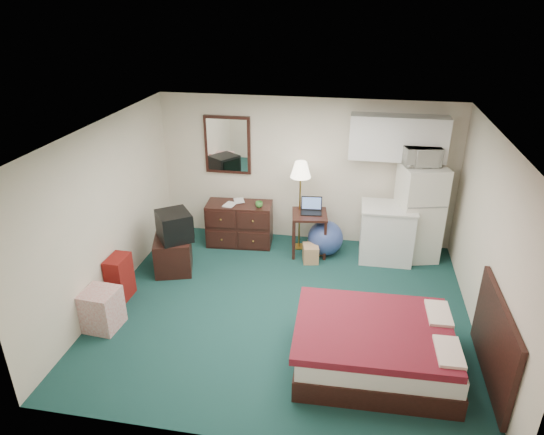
% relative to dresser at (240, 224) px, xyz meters
% --- Properties ---
extents(floor, '(5.00, 4.50, 0.01)m').
position_rel_dresser_xyz_m(floor, '(1.07, -1.80, -0.38)').
color(floor, '#1B433F').
rests_on(floor, ground).
extents(ceiling, '(5.00, 4.50, 0.01)m').
position_rel_dresser_xyz_m(ceiling, '(1.07, -1.80, 2.12)').
color(ceiling, beige).
rests_on(ceiling, walls).
extents(walls, '(5.01, 4.51, 2.50)m').
position_rel_dresser_xyz_m(walls, '(1.07, -1.80, 0.87)').
color(walls, beige).
rests_on(walls, floor).
extents(mirror, '(0.80, 0.06, 1.00)m').
position_rel_dresser_xyz_m(mirror, '(-0.28, 0.42, 1.27)').
color(mirror, white).
rests_on(mirror, walls).
extents(upper_cabinets, '(1.50, 0.35, 0.70)m').
position_rel_dresser_xyz_m(upper_cabinets, '(2.52, 0.27, 1.57)').
color(upper_cabinets, white).
rests_on(upper_cabinets, walls).
extents(headboard, '(0.06, 1.56, 1.00)m').
position_rel_dresser_xyz_m(headboard, '(3.53, -2.75, 0.17)').
color(headboard, black).
rests_on(headboard, walls).
extents(dresser, '(1.14, 0.58, 0.75)m').
position_rel_dresser_xyz_m(dresser, '(0.00, 0.00, 0.00)').
color(dresser, black).
rests_on(dresser, floor).
extents(floor_lamp, '(0.42, 0.42, 1.55)m').
position_rel_dresser_xyz_m(floor_lamp, '(1.03, 0.04, 0.40)').
color(floor_lamp, '#BF8F3A').
rests_on(floor_lamp, floor).
extents(desk, '(0.64, 0.64, 0.72)m').
position_rel_dresser_xyz_m(desk, '(1.22, -0.11, -0.02)').
color(desk, black).
rests_on(desk, floor).
extents(exercise_ball, '(0.66, 0.66, 0.59)m').
position_rel_dresser_xyz_m(exercise_ball, '(1.50, -0.11, -0.08)').
color(exercise_ball, '#314485').
rests_on(exercise_ball, floor).
extents(kitchen_counter, '(0.83, 0.64, 0.90)m').
position_rel_dresser_xyz_m(kitchen_counter, '(2.48, -0.09, 0.07)').
color(kitchen_counter, white).
rests_on(kitchen_counter, floor).
extents(fridge, '(0.79, 0.79, 1.58)m').
position_rel_dresser_xyz_m(fridge, '(2.95, 0.08, 0.41)').
color(fridge, silver).
rests_on(fridge, floor).
extents(bed, '(1.82, 1.44, 0.57)m').
position_rel_dresser_xyz_m(bed, '(2.28, -2.75, -0.09)').
color(bed, maroon).
rests_on(bed, floor).
extents(tv_stand, '(0.70, 0.74, 0.55)m').
position_rel_dresser_xyz_m(tv_stand, '(-0.81, -1.08, -0.10)').
color(tv_stand, black).
rests_on(tv_stand, floor).
extents(suitcase, '(0.26, 0.41, 0.66)m').
position_rel_dresser_xyz_m(suitcase, '(-1.28, -1.93, -0.05)').
color(suitcase, maroon).
rests_on(suitcase, floor).
extents(retail_box, '(0.47, 0.47, 0.54)m').
position_rel_dresser_xyz_m(retail_box, '(-1.21, -2.61, -0.11)').
color(retail_box, silver).
rests_on(retail_box, floor).
extents(file_bin, '(0.38, 0.29, 0.26)m').
position_rel_dresser_xyz_m(file_bin, '(-0.09, -0.05, -0.25)').
color(file_bin, slate).
rests_on(file_bin, floor).
extents(cardboard_box_a, '(0.30, 0.27, 0.22)m').
position_rel_dresser_xyz_m(cardboard_box_a, '(1.34, -0.13, -0.27)').
color(cardboard_box_a, '#9E7B56').
rests_on(cardboard_box_a, floor).
extents(cardboard_box_b, '(0.30, 0.33, 0.29)m').
position_rel_dresser_xyz_m(cardboard_box_b, '(1.28, -0.41, -0.23)').
color(cardboard_box_b, '#9E7B56').
rests_on(cardboard_box_b, floor).
extents(laptop, '(0.37, 0.31, 0.24)m').
position_rel_dresser_xyz_m(laptop, '(1.24, -0.09, 0.46)').
color(laptop, black).
rests_on(laptop, desk).
extents(crt_tv, '(0.69, 0.70, 0.44)m').
position_rel_dresser_xyz_m(crt_tv, '(-0.76, -1.06, 0.40)').
color(crt_tv, black).
rests_on(crt_tv, tv_stand).
extents(microwave, '(0.60, 0.42, 0.37)m').
position_rel_dresser_xyz_m(microwave, '(2.88, 0.09, 1.39)').
color(microwave, silver).
rests_on(microwave, fridge).
extents(book_a, '(0.18, 0.06, 0.24)m').
position_rel_dresser_xyz_m(book_a, '(-0.22, -0.07, 0.50)').
color(book_a, '#9E7B56').
rests_on(book_a, dresser).
extents(book_b, '(0.17, 0.08, 0.23)m').
position_rel_dresser_xyz_m(book_b, '(-0.10, 0.07, 0.49)').
color(book_b, '#9E7B56').
rests_on(book_b, dresser).
extents(mug, '(0.14, 0.13, 0.12)m').
position_rel_dresser_xyz_m(mug, '(0.37, -0.08, 0.44)').
color(mug, '#418B3A').
rests_on(mug, dresser).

